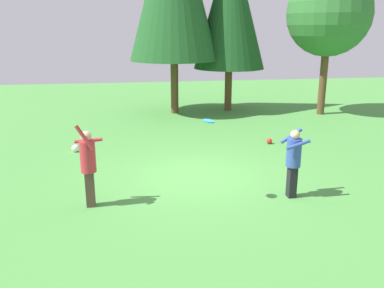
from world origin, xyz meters
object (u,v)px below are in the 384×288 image
at_px(person_thrower, 88,162).
at_px(tree_right, 230,3).
at_px(frisbee, 209,121).
at_px(person_catcher, 293,158).
at_px(ball_white, 75,148).
at_px(ball_red, 269,141).
at_px(tree_far_right, 329,14).

xyz_separation_m(person_thrower, tree_right, (5.70, 10.30, 3.88)).
xyz_separation_m(frisbee, tree_right, (3.07, 10.56, 2.99)).
bearing_deg(person_thrower, frisbee, 0.00).
bearing_deg(person_catcher, ball_white, -41.06).
height_order(ball_white, ball_red, ball_white).
distance_m(person_catcher, frisbee, 2.24).
xyz_separation_m(ball_red, tree_right, (0.00, 6.03, 4.83)).
bearing_deg(tree_right, person_thrower, -118.97).
height_order(person_thrower, frisbee, frisbee).
height_order(frisbee, tree_right, tree_right).
bearing_deg(frisbee, tree_far_right, 51.77).
bearing_deg(frisbee, person_catcher, 1.34).
relative_size(ball_white, tree_right, 0.03).
xyz_separation_m(person_catcher, tree_right, (1.04, 10.51, 3.95)).
distance_m(frisbee, ball_red, 5.77).
relative_size(frisbee, ball_white, 1.47).
bearing_deg(ball_red, tree_right, 89.96).
bearing_deg(person_thrower, tree_right, 66.79).
height_order(person_thrower, tree_right, tree_right).
relative_size(person_thrower, frisbee, 5.48).
bearing_deg(ball_white, ball_red, -0.63).
distance_m(ball_red, tree_far_right, 7.43).
bearing_deg(ball_white, tree_right, 42.38).
xyz_separation_m(person_catcher, ball_white, (-5.49, 4.56, -0.85)).
xyz_separation_m(person_thrower, tree_far_right, (9.74, 8.76, 3.38)).
bearing_deg(frisbee, person_thrower, 174.24).
bearing_deg(frisbee, tree_right, 73.81).
relative_size(person_catcher, ball_white, 6.86).
relative_size(ball_white, ball_red, 1.24).
height_order(person_thrower, ball_white, person_thrower).
distance_m(frisbee, tree_right, 11.40).
bearing_deg(ball_red, person_catcher, -103.00).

